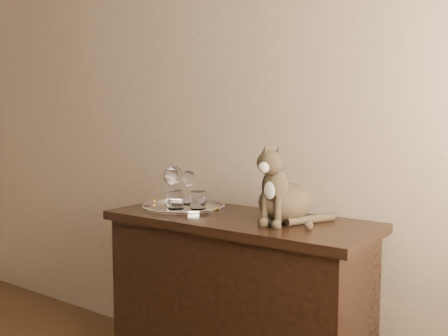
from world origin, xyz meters
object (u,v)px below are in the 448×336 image
Objects in this scene: cat at (285,183)px; sideboard at (238,310)px; tumbler_c at (198,200)px; wine_glass_a at (175,185)px; wine_glass_b at (189,187)px; wine_glass_c at (171,186)px; tumbler_b at (176,200)px; tray at (184,207)px.

sideboard is at bearing -172.72° from cat.
wine_glass_a is at bearing 163.43° from tumbler_c.
wine_glass_c is at bearing -139.45° from wine_glass_b.
tumbler_b is at bearing -48.45° from wine_glass_a.
wine_glass_c reaches higher than tumbler_b.
wine_glass_c is (-0.42, 0.03, 0.53)m from sideboard.
wine_glass_c is (0.00, -0.03, -0.00)m from wine_glass_a.
sideboard is 0.68m from wine_glass_a.
wine_glass_b is 0.15m from tumbler_c.
tumbler_b is (0.10, -0.08, -0.05)m from wine_glass_c.
wine_glass_c is 0.13m from tumbler_b.
wine_glass_c reaches higher than wine_glass_b.
sideboard is at bearing -3.95° from tray.
tumbler_c is (0.12, -0.08, -0.04)m from wine_glass_b.
tumbler_b is 1.05× the size of tumbler_c.
tumbler_b is (0.03, -0.14, -0.04)m from wine_glass_b.
wine_glass_a reaches higher than wine_glass_c.
tray is 4.57× the size of tumbler_b.
tray is 2.10× the size of wine_glass_a.
wine_glass_a is (-0.43, 0.07, 0.53)m from sideboard.
wine_glass_b is (0.07, 0.02, -0.01)m from wine_glass_a.
sideboard is 0.63m from wine_glass_b.
tray is 2.13× the size of wine_glass_c.
wine_glass_a reaches higher than wine_glass_b.
sideboard is at bearing -13.89° from wine_glass_b.
tray is at bearing -72.50° from wine_glass_b.
wine_glass_b is 0.14m from tumbler_b.
wine_glass_c is 0.57× the size of cat.
wine_glass_b is (-0.36, 0.09, 0.52)m from sideboard.
tray is 0.11m from wine_glass_b.
cat is at bearing -3.49° from wine_glass_a.
wine_glass_c reaches higher than sideboard.
wine_glass_c is 2.14× the size of tumbler_b.
cat is at bearing 7.76° from tumbler_b.
tray is 2.36× the size of wine_glass_b.
tumbler_c reaches higher than sideboard.
cat reaches higher than tumbler_c.
sideboard is 6.30× the size of wine_glass_a.
cat reaches higher than tumbler_b.
wine_glass_b is 0.09m from wine_glass_c.
tray is at bearing -24.95° from wine_glass_a.
tray is 0.14m from wine_glass_a.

